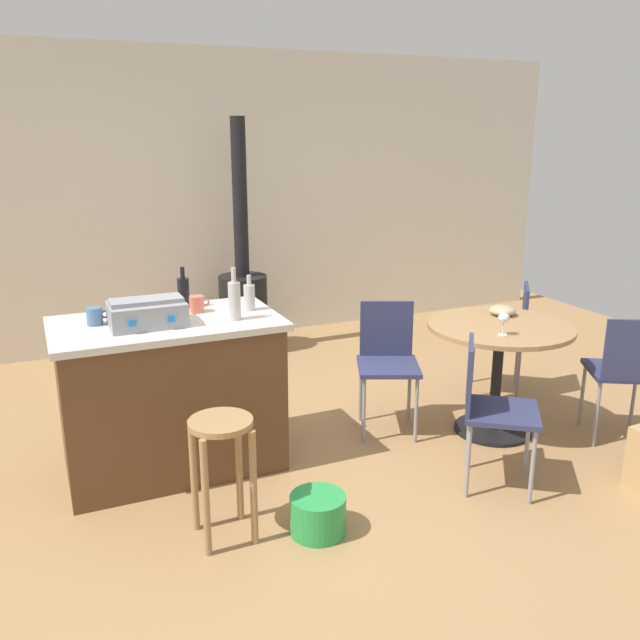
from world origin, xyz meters
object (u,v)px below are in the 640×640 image
object	(u,v)px
kitchen_island	(171,395)
wooden_stool	(222,453)
bottle_1	(183,292)
wine_glass	(504,319)
folding_chair_near	(507,330)
folding_chair_far	(388,356)
toolbox	(147,313)
bottle_0	(234,300)
wood_stove	(243,296)
folding_chair_right	(625,368)
folding_chair_left	(490,403)
cup_1	(197,304)
plastic_bucket	(318,514)
cup_0	(95,316)
dining_table	(499,351)
bottle_2	(249,297)
serving_bowl	(502,310)

from	to	relation	value
kitchen_island	wooden_stool	distance (m)	0.84
bottle_1	wine_glass	xyz separation A→B (m)	(1.79, -0.83, -0.16)
kitchen_island	folding_chair_near	distance (m)	2.60
folding_chair_far	toolbox	distance (m)	1.64
bottle_0	wood_stove	bearing A→B (deg)	71.67
kitchen_island	bottle_1	world-z (taller)	bottle_1
folding_chair_right	bottle_1	world-z (taller)	bottle_1
kitchen_island	bottle_1	size ratio (longest dim) A/B	5.08
folding_chair_left	cup_1	bearing A→B (deg)	142.75
folding_chair_right	bottle_1	xyz separation A→B (m)	(-2.57, 1.09, 0.51)
folding_chair_far	toolbox	size ratio (longest dim) A/B	2.10
bottle_1	cup_1	bearing A→B (deg)	-71.52
folding_chair_right	bottle_1	bearing A→B (deg)	157.03
bottle_0	folding_chair_right	bearing A→B (deg)	-16.38
folding_chair_near	wine_glass	bearing A→B (deg)	-131.58
folding_chair_far	wood_stove	bearing A→B (deg)	100.82
toolbox	bottle_0	distance (m)	0.49
bottle_0	plastic_bucket	bearing A→B (deg)	-80.17
folding_chair_near	cup_0	xyz separation A→B (m)	(-2.98, -0.08, 0.47)
toolbox	cup_1	bearing A→B (deg)	28.15
cup_1	wine_glass	distance (m)	1.87
bottle_0	kitchen_island	bearing A→B (deg)	158.59
wood_stove	bottle_0	distance (m)	2.29
folding_chair_left	folding_chair_near	bearing A→B (deg)	47.42
wine_glass	plastic_bucket	world-z (taller)	wine_glass
dining_table	folding_chair_right	world-z (taller)	folding_chair_right
folding_chair_left	bottle_2	world-z (taller)	bottle_2
cup_0	serving_bowl	distance (m)	2.64
bottle_1	serving_bowl	world-z (taller)	bottle_1
cup_0	folding_chair_right	bearing A→B (deg)	-16.32
wood_stove	bottle_0	bearing A→B (deg)	-108.33
folding_chair_right	cup_1	size ratio (longest dim) A/B	7.07
folding_chair_left	wine_glass	size ratio (longest dim) A/B	5.97
bottle_1	cup_0	distance (m)	0.57
kitchen_island	folding_chair_far	size ratio (longest dim) A/B	1.49
wooden_stool	toolbox	xyz separation A→B (m)	(-0.19, 0.77, 0.54)
wooden_stool	bottle_0	distance (m)	0.95
wooden_stool	serving_bowl	distance (m)	2.28
wine_glass	wooden_stool	bearing A→B (deg)	-172.12
bottle_2	wine_glass	distance (m)	1.57
dining_table	toolbox	size ratio (longest dim) A/B	2.29
folding_chair_far	serving_bowl	xyz separation A→B (m)	(0.79, -0.17, 0.28)
serving_bowl	bottle_1	bearing A→B (deg)	167.75
folding_chair_right	serving_bowl	xyz separation A→B (m)	(-0.49, 0.64, 0.28)
wooden_stool	serving_bowl	xyz separation A→B (m)	(2.17, 0.63, 0.33)
kitchen_island	wood_stove	bearing A→B (deg)	61.50
folding_chair_near	toolbox	xyz separation A→B (m)	(-2.71, -0.22, 0.49)
dining_table	cup_0	size ratio (longest dim) A/B	7.61
wooden_stool	bottle_2	size ratio (longest dim) A/B	2.93
kitchen_island	dining_table	distance (m)	2.12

